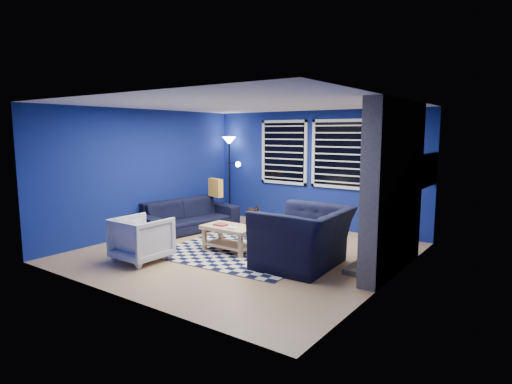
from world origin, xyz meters
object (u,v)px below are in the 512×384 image
coffee_table (230,233)px  cabinet (382,227)px  rocking_horse (252,214)px  sofa (187,216)px  armchair_bent (142,239)px  tv (427,170)px  floor_lamp (230,152)px  armchair_big (303,238)px

coffee_table → cabinet: size_ratio=1.62×
coffee_table → rocking_horse: bearing=115.5°
sofa → armchair_bent: armchair_bent is taller
armchair_bent → tv: bearing=-135.7°
armchair_bent → sofa: bearing=-64.4°
sofa → floor_lamp: bearing=16.1°
armchair_bent → coffee_table: bearing=-123.6°
sofa → rocking_horse: sofa is taller
tv → armchair_bent: size_ratio=1.27×
rocking_horse → cabinet: (2.70, 0.55, -0.04)m
armchair_big → rocking_horse: (-2.29, 1.80, -0.17)m
tv → armchair_bent: tv is taller
sofa → cabinet: 3.92m
coffee_table → sofa: bearing=157.9°
rocking_horse → coffee_table: rocking_horse is taller
armchair_big → coffee_table: 1.43m
tv → cabinet: (-0.84, 0.25, -1.16)m
tv → floor_lamp: 4.58m
floor_lamp → cabinet: bearing=0.1°
sofa → coffee_table: (1.71, -0.70, 0.00)m
cabinet → floor_lamp: bearing=-172.3°
tv → floor_lamp: (-4.57, 0.25, 0.19)m
tv → sofa: bearing=-162.0°
armchair_big → cabinet: size_ratio=2.36×
coffee_table → armchair_bent: bearing=-124.1°
tv → armchair_bent: bearing=-136.3°
tv → cabinet: 1.45m
armchair_big → rocking_horse: armchair_big is taller
tv → rocking_horse: bearing=-175.2°
sofa → coffee_table: sofa is taller
sofa → coffee_table: 1.85m
rocking_horse → armchair_big: bearing=-116.5°
armchair_bent → cabinet: 4.46m
armchair_bent → rocking_horse: (-0.05, 3.04, -0.07)m
floor_lamp → tv: bearing=-3.1°
armchair_big → floor_lamp: bearing=-127.7°
tv → armchair_bent: 4.93m
rocking_horse → coffee_table: bearing=-143.0°
sofa → armchair_bent: size_ratio=2.81×
cabinet → armchair_big: bearing=-92.2°
armchair_big → coffee_table: size_ratio=1.46×
cabinet → floor_lamp: size_ratio=0.30×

